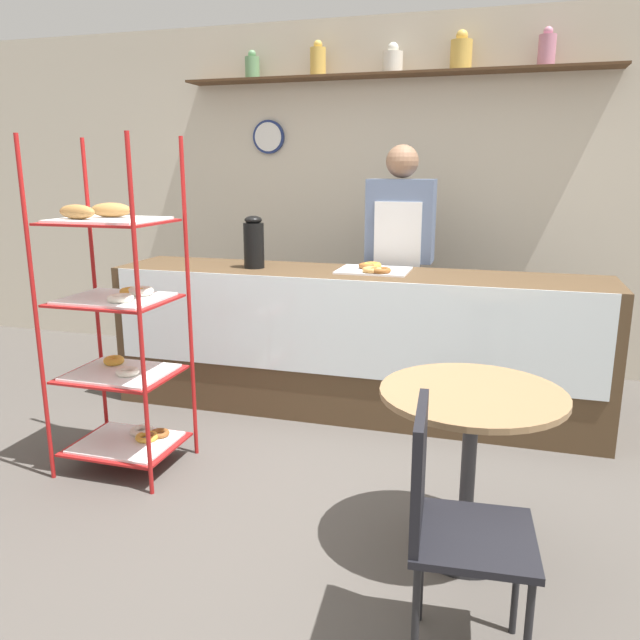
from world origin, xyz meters
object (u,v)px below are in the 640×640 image
at_px(pastry_rack, 118,327).
at_px(cafe_table, 470,432).
at_px(coffee_carafe, 254,243).
at_px(person_worker, 399,260).
at_px(cafe_chair, 447,512).
at_px(donut_tray_counter, 374,269).

height_order(pastry_rack, cafe_table, pastry_rack).
bearing_deg(cafe_table, coffee_carafe, 137.31).
bearing_deg(pastry_rack, cafe_table, -8.98).
bearing_deg(person_worker, cafe_chair, -77.04).
bearing_deg(cafe_table, pastry_rack, 171.02).
bearing_deg(cafe_chair, coffee_carafe, 31.58).
xyz_separation_m(pastry_rack, cafe_chair, (1.77, -0.91, -0.25)).
relative_size(pastry_rack, cafe_chair, 2.00).
bearing_deg(donut_tray_counter, person_worker, 79.53).
relative_size(person_worker, donut_tray_counter, 3.87).
distance_m(person_worker, cafe_table, 2.06).
relative_size(cafe_table, coffee_carafe, 2.17).
height_order(person_worker, cafe_chair, person_worker).
bearing_deg(donut_tray_counter, cafe_table, -63.92).
bearing_deg(person_worker, cafe_table, -72.06).
bearing_deg(pastry_rack, cafe_chair, -27.17).
bearing_deg(cafe_chair, cafe_table, -7.77).
bearing_deg(cafe_table, donut_tray_counter, 116.08).
relative_size(cafe_chair, donut_tray_counter, 1.94).
height_order(cafe_chair, donut_tray_counter, donut_tray_counter).
xyz_separation_m(pastry_rack, cafe_table, (1.81, -0.29, -0.24)).
relative_size(pastry_rack, donut_tray_counter, 3.88).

